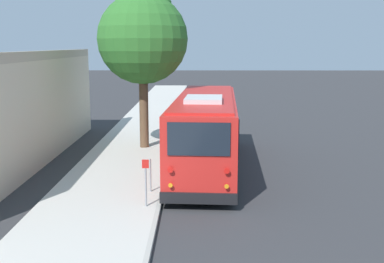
# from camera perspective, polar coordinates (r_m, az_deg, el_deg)

# --- Properties ---
(ground_plane) EXTENTS (160.00, 160.00, 0.00)m
(ground_plane) POSITION_cam_1_polar(r_m,az_deg,el_deg) (22.28, 1.30, -3.45)
(ground_plane) COLOR #333335
(sidewalk_slab) EXTENTS (80.00, 3.92, 0.15)m
(sidewalk_slab) POSITION_cam_1_polar(r_m,az_deg,el_deg) (22.49, -7.84, -3.22)
(sidewalk_slab) COLOR beige
(sidewalk_slab) RESTS_ON ground
(curb_strip) EXTENTS (80.00, 0.14, 0.15)m
(curb_strip) POSITION_cam_1_polar(r_m,az_deg,el_deg) (22.29, -2.66, -3.25)
(curb_strip) COLOR #AAA69D
(curb_strip) RESTS_ON ground
(shuttle_bus) EXTENTS (11.42, 3.19, 3.31)m
(shuttle_bus) POSITION_cam_1_polar(r_m,az_deg,el_deg) (20.59, 1.63, 0.43)
(shuttle_bus) COLOR red
(shuttle_bus) RESTS_ON ground
(parked_sedan_maroon) EXTENTS (4.23, 1.88, 1.32)m
(parked_sedan_maroon) POSITION_cam_1_polar(r_m,az_deg,el_deg) (32.37, 0.56, 1.96)
(parked_sedan_maroon) COLOR maroon
(parked_sedan_maroon) RESTS_ON ground
(parked_sedan_white) EXTENTS (4.54, 2.08, 1.30)m
(parked_sedan_white) POSITION_cam_1_polar(r_m,az_deg,el_deg) (39.05, 0.48, 3.37)
(parked_sedan_white) COLOR silver
(parked_sedan_white) RESTS_ON ground
(parked_sedan_blue) EXTENTS (4.32, 1.87, 1.30)m
(parked_sedan_blue) POSITION_cam_1_polar(r_m,az_deg,el_deg) (45.61, 0.27, 4.36)
(parked_sedan_blue) COLOR navy
(parked_sedan_blue) RESTS_ON ground
(street_tree) EXTENTS (4.43, 4.43, 8.29)m
(street_tree) POSITION_cam_1_polar(r_m,az_deg,el_deg) (24.21, -5.86, 11.55)
(street_tree) COLOR brown
(street_tree) RESTS_ON sidewalk_slab
(sign_post_near) EXTENTS (0.06, 0.22, 1.54)m
(sign_post_near) POSITION_cam_1_polar(r_m,az_deg,el_deg) (15.50, -5.50, -6.02)
(sign_post_near) COLOR gray
(sign_post_near) RESTS_ON sidewalk_slab
(sign_post_far) EXTENTS (0.06, 0.06, 1.19)m
(sign_post_far) POSITION_cam_1_polar(r_m,az_deg,el_deg) (17.06, -4.95, -5.18)
(sign_post_far) COLOR gray
(sign_post_far) RESTS_ON sidewalk_slab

